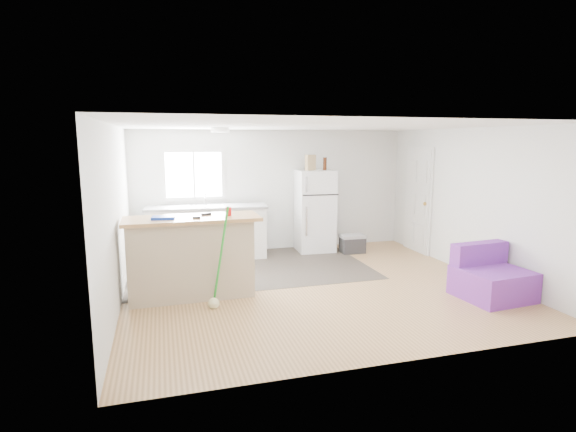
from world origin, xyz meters
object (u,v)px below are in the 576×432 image
Objects in this scene: kitchen_cabinets at (207,231)px; purple_seat at (490,279)px; red_cup at (229,211)px; bottle_right at (325,164)px; peninsula at (191,257)px; refrigerator at (315,211)px; mop at (216,290)px; blue_tray at (163,218)px; cardboard_box at (310,163)px; cooler at (352,243)px; bottle_left at (325,164)px; cleaner_jug at (218,288)px.

kitchen_cabinets reaches higher than purple_seat.
bottle_right is at bearing 43.32° from red_cup.
bottle_right reaches higher than peninsula.
refrigerator is 1.18× the size of mop.
cardboard_box is (2.81, 2.12, 0.61)m from blue_tray.
peninsula reaches higher than cooler.
kitchen_cabinets is 2.65m from mop.
purple_seat is 3.93m from cardboard_box.
bottle_left is at bearing 35.48° from peninsula.
refrigerator is at bearing 36.31° from blue_tray.
bottle_right is at bearing 141.97° from cooler.
cooler is 1.80m from cardboard_box.
blue_tray reaches higher than cleaner_jug.
peninsula is 4.23m from purple_seat.
red_cup is 0.40× the size of cardboard_box.
bottle_left is 0.08m from bottle_right.
peninsula is 7.48× the size of bottle_right.
kitchen_cabinets is at bearing -177.29° from refrigerator.
bottle_left is at bearing 149.05° from cooler.
kitchen_cabinets is at bearing 53.75° from mop.
mop is 4.56× the size of cardboard_box.
peninsula is 7.48× the size of bottle_left.
blue_tray is (-0.90, -0.03, -0.04)m from red_cup.
cleaner_jug is 3.66m from bottle_right.
cooler is at bearing -31.95° from bottle_left.
cooler is at bearing 26.06° from blue_tray.
mop is 4.56× the size of blue_tray.
purple_seat reaches higher than cleaner_jug.
kitchen_cabinets is at bearing 172.67° from cooler.
cardboard_box is (-1.59, 3.26, 1.50)m from purple_seat.
purple_seat is 4.64m from blue_tray.
blue_tray is (-0.79, -2.16, 0.66)m from kitchen_cabinets.
cardboard_box is 0.29m from bottle_left.
cooler is 3.70m from mop.
kitchen_cabinets is at bearing 132.81° from purple_seat.
peninsula is at bearing -143.05° from bottle_right.
mop is 3.73m from cardboard_box.
bottle_right reaches higher than cleaner_jug.
mop reaches higher than red_cup.
bottle_right is (0.19, -0.02, 0.93)m from refrigerator.
cardboard_box reaches higher than blue_tray.
mop is (-2.95, -2.22, 0.04)m from cooler.
blue_tray is (-0.36, -0.05, 0.58)m from peninsula.
bottle_right is (3.12, 2.13, 0.58)m from blue_tray.
red_cup is at bearing 26.86° from cleaner_jug.
kitchen_cabinets reaches higher than cleaner_jug.
bottle_left is at bearing 13.06° from mop.
bottle_right is at bearing 72.04° from bottle_left.
blue_tray is at bearing -142.98° from cardboard_box.
purple_seat is at bearing -37.32° from kitchen_cabinets.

